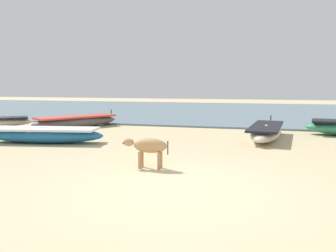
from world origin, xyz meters
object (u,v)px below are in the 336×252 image
Objects in this scene: fishing_boat_2 at (76,121)px; fishing_boat_6 at (266,131)px; fishing_boat_1 at (44,135)px; calf_near_tan at (149,147)px.

fishing_boat_2 is 8.20m from fishing_boat_6.
calf_near_tan is at bearing 141.44° from fishing_boat_1.
fishing_boat_1 is 5.05m from calf_near_tan.
fishing_boat_6 is (8.13, -1.09, -0.02)m from fishing_boat_2.
fishing_boat_6 is at bearing -120.01° from calf_near_tan.
calf_near_tan is at bearing -104.69° from fishing_boat_2.
fishing_boat_2 is 0.97× the size of fishing_boat_6.
fishing_boat_6 is 3.71× the size of calf_near_tan.
fishing_boat_1 is at bearing 117.36° from fishing_boat_6.
fishing_boat_1 reaches higher than fishing_boat_6.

